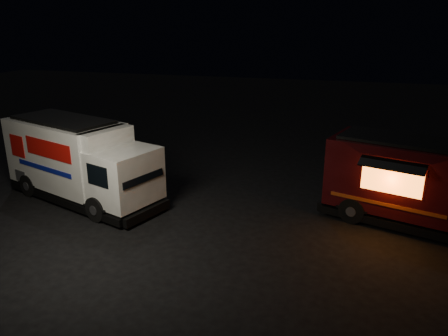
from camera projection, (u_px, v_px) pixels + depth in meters
The scene contains 3 objects.
ground at pixel (180, 220), 15.45m from camera, with size 80.00×80.00×0.00m, color black.
white_truck at pixel (82, 161), 16.75m from camera, with size 6.93×2.36×3.14m, color white, non-canonical shape.
red_truck at pixel (422, 184), 14.61m from camera, with size 6.40×2.35×2.98m, color #370A0C, non-canonical shape.
Camera 1 is at (5.40, -13.05, 6.70)m, focal length 35.00 mm.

